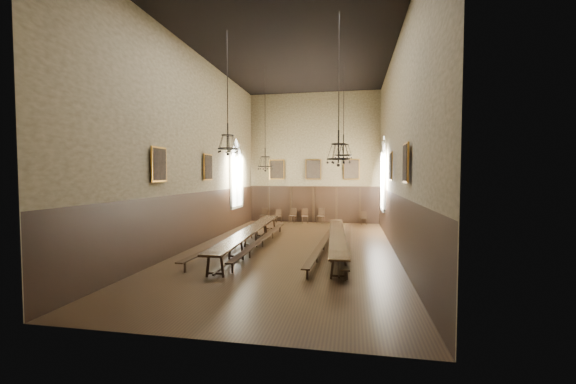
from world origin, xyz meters
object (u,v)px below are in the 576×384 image
(bench_left_outer, at_px, (235,241))
(chair_4, at_px, (320,219))
(chair_0, at_px, (263,218))
(chandelier_front_right, at_px, (338,148))
(bench_left_inner, at_px, (263,241))
(bench_right_inner, at_px, (324,244))
(chair_7, at_px, (364,220))
(chair_1, at_px, (279,218))
(table_left, at_px, (251,238))
(bench_right_outer, at_px, (347,244))
(chair_3, at_px, (305,219))
(chair_2, at_px, (293,218))
(chandelier_back_right, at_px, (343,149))
(chandelier_front_left, at_px, (228,140))
(chandelier_back_left, at_px, (265,159))
(table_right, at_px, (337,242))

(bench_left_outer, xyz_separation_m, chair_4, (3.15, 8.71, 0.03))
(chair_0, distance_m, chandelier_front_right, 13.35)
(bench_left_inner, xyz_separation_m, chair_4, (1.90, 8.53, 0.03))
(bench_right_inner, distance_m, chair_4, 8.80)
(chair_0, bearing_deg, chair_7, 11.91)
(chair_7, bearing_deg, bench_right_inner, -103.31)
(chair_1, bearing_deg, table_left, -103.22)
(table_left, height_order, chair_1, chair_1)
(chair_0, height_order, chair_1, chair_0)
(bench_right_outer, relative_size, chair_3, 10.19)
(chair_2, xyz_separation_m, chair_7, (4.86, -0.06, -0.03))
(bench_left_inner, distance_m, bench_right_outer, 3.83)
(table_left, relative_size, chair_4, 10.64)
(chair_3, relative_size, chandelier_back_right, 0.20)
(bench_right_outer, height_order, chandelier_front_right, chandelier_front_right)
(chair_2, bearing_deg, chandelier_front_left, -81.79)
(chair_2, height_order, chandelier_front_right, chandelier_front_right)
(chair_3, distance_m, chandelier_front_left, 11.54)
(bench_left_inner, height_order, chair_3, chair_3)
(chandelier_back_left, bearing_deg, table_right, -31.75)
(chair_1, relative_size, chair_7, 1.01)
(chair_1, bearing_deg, chair_7, -17.09)
(bench_left_inner, bearing_deg, chandelier_back_right, 37.19)
(chandelier_back_left, xyz_separation_m, chandelier_front_right, (3.97, -5.19, 0.09))
(bench_left_inner, relative_size, chair_3, 9.65)
(chandelier_back_left, bearing_deg, chair_1, 95.47)
(bench_right_outer, relative_size, chair_7, 11.37)
(chair_0, xyz_separation_m, chair_7, (6.94, -0.03, -0.03))
(chandelier_front_right, bearing_deg, bench_left_inner, 140.27)
(bench_left_outer, height_order, chandelier_back_right, chandelier_back_right)
(chair_1, xyz_separation_m, chair_4, (2.92, 0.03, 0.04))
(bench_right_inner, distance_m, chair_3, 8.87)
(table_right, distance_m, chair_4, 8.78)
(table_right, xyz_separation_m, chandelier_front_right, (0.14, -2.82, 3.87))
(chair_3, bearing_deg, chair_2, 163.87)
(chandelier_front_right, bearing_deg, table_right, 92.88)
(chandelier_front_left, bearing_deg, chair_2, 85.61)
(chair_0, bearing_deg, chandelier_front_left, -71.03)
(bench_right_inner, relative_size, chair_4, 9.46)
(table_right, relative_size, chair_3, 9.86)
(chandelier_back_right, bearing_deg, bench_right_outer, -84.47)
(chair_3, height_order, chandelier_front_left, chandelier_front_left)
(table_right, height_order, chair_3, chair_3)
(table_left, height_order, chandelier_front_left, chandelier_front_left)
(chair_7, bearing_deg, bench_left_outer, -125.56)
(table_right, xyz_separation_m, chair_2, (-3.45, 8.63, -0.08))
(chair_2, height_order, chandelier_front_left, chandelier_front_left)
(table_left, xyz_separation_m, bench_right_inner, (3.36, -0.12, -0.14))
(table_left, bearing_deg, bench_left_inner, 11.29)
(chair_3, xyz_separation_m, chandelier_front_left, (-1.70, -10.53, 4.39))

